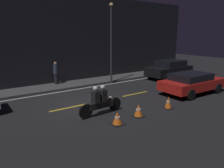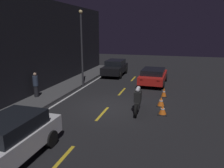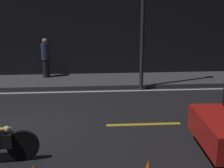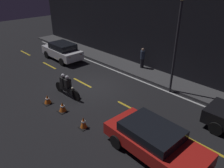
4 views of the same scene
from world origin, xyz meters
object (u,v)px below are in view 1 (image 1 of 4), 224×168
object	(u,v)px
street_lamp	(111,40)
traffic_cone_far	(168,102)
taxi_red	(192,82)
van_black	(169,69)
motorcycle	(100,101)
traffic_cone_mid	(138,110)
traffic_cone_near	(117,118)
pedestrian	(56,73)

from	to	relation	value
street_lamp	traffic_cone_far	bearing A→B (deg)	-98.28
taxi_red	van_black	xyz separation A→B (m)	(2.61, 3.96, 0.09)
taxi_red	motorcycle	size ratio (longest dim) A/B	1.87
taxi_red	motorcycle	xyz separation A→B (m)	(-6.66, 0.18, -0.05)
motorcycle	traffic_cone_mid	bearing A→B (deg)	-44.41
traffic_cone_mid	van_black	bearing A→B (deg)	31.90
traffic_cone_near	traffic_cone_far	distance (m)	3.28
traffic_cone_mid	traffic_cone_far	world-z (taller)	traffic_cone_far
van_black	traffic_cone_mid	size ratio (longest dim) A/B	7.36
traffic_cone_mid	pedestrian	bearing A→B (deg)	95.80
traffic_cone_near	pedestrian	xyz separation A→B (m)	(0.53, 8.00, 0.68)
motorcycle	traffic_cone_far	xyz separation A→B (m)	(3.27, -1.22, -0.35)
motorcycle	traffic_cone_near	xyz separation A→B (m)	(-0.00, -1.33, -0.40)
van_black	motorcycle	size ratio (longest dim) A/B	1.79
taxi_red	motorcycle	distance (m)	6.66
taxi_red	street_lamp	world-z (taller)	street_lamp
motorcycle	traffic_cone_near	size ratio (longest dim) A/B	4.37
taxi_red	pedestrian	size ratio (longest dim) A/B	2.74
traffic_cone_near	traffic_cone_far	bearing A→B (deg)	1.84
taxi_red	traffic_cone_near	size ratio (longest dim) A/B	8.16
van_black	traffic_cone_far	size ratio (longest dim) A/B	6.74
motorcycle	traffic_cone_mid	xyz separation A→B (m)	(1.32, -1.16, -0.38)
taxi_red	traffic_cone_near	distance (m)	6.77
traffic_cone_near	traffic_cone_far	world-z (taller)	traffic_cone_far
traffic_cone_far	pedestrian	world-z (taller)	pedestrian
van_black	traffic_cone_near	size ratio (longest dim) A/B	7.81
taxi_red	pedestrian	xyz separation A→B (m)	(-6.13, 6.85, 0.23)
van_black	street_lamp	size ratio (longest dim) A/B	0.72
motorcycle	traffic_cone_near	world-z (taller)	motorcycle
traffic_cone_far	motorcycle	bearing A→B (deg)	159.52
traffic_cone_near	traffic_cone_mid	bearing A→B (deg)	7.15
van_black	traffic_cone_near	xyz separation A→B (m)	(-9.27, -5.11, -0.54)
motorcycle	street_lamp	xyz separation A→B (m)	(4.18, 5.00, 2.58)
traffic_cone_near	traffic_cone_mid	xyz separation A→B (m)	(1.33, 0.17, 0.02)
traffic_cone_near	street_lamp	world-z (taller)	street_lamp
taxi_red	traffic_cone_mid	size ratio (longest dim) A/B	7.69
traffic_cone_far	street_lamp	xyz separation A→B (m)	(0.91, 6.23, 2.94)
taxi_red	pedestrian	distance (m)	9.20
taxi_red	motorcycle	bearing A→B (deg)	-179.67
van_black	pedestrian	size ratio (longest dim) A/B	2.62
traffic_cone_far	street_lamp	size ratio (longest dim) A/B	0.11
van_black	traffic_cone_far	world-z (taller)	van_black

